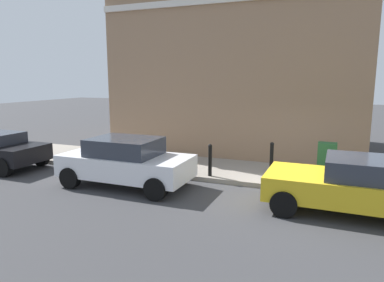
# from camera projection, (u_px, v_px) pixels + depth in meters

# --- Properties ---
(ground) EXTENTS (80.00, 80.00, 0.00)m
(ground) POSITION_uv_depth(u_px,v_px,m) (296.00, 197.00, 9.66)
(ground) COLOR #38383A
(sidewalk) EXTENTS (2.77, 30.00, 0.15)m
(sidewalk) POSITION_uv_depth(u_px,v_px,m) (140.00, 162.00, 13.51)
(sidewalk) COLOR gray
(sidewalk) RESTS_ON ground
(corner_building) EXTENTS (7.47, 10.28, 9.46)m
(corner_building) POSITION_uv_depth(u_px,v_px,m) (246.00, 46.00, 16.27)
(corner_building) COLOR #937256
(corner_building) RESTS_ON ground
(car_yellow) EXTENTS (2.00, 4.38, 1.39)m
(car_yellow) POSITION_uv_depth(u_px,v_px,m) (361.00, 186.00, 8.34)
(car_yellow) COLOR gold
(car_yellow) RESTS_ON ground
(car_white) EXTENTS (1.88, 3.96, 1.48)m
(car_white) POSITION_uv_depth(u_px,v_px,m) (126.00, 161.00, 10.57)
(car_white) COLOR silver
(car_white) RESTS_ON ground
(utility_cabinet) EXTENTS (0.46, 0.61, 1.15)m
(utility_cabinet) POSITION_uv_depth(u_px,v_px,m) (326.00, 162.00, 10.80)
(utility_cabinet) COLOR #1E4C28
(utility_cabinet) RESTS_ON sidewalk
(bollard_near_cabinet) EXTENTS (0.14, 0.14, 1.04)m
(bollard_near_cabinet) POSITION_uv_depth(u_px,v_px,m) (272.00, 157.00, 11.51)
(bollard_near_cabinet) COLOR black
(bollard_near_cabinet) RESTS_ON sidewalk
(bollard_far_kerb) EXTENTS (0.14, 0.14, 1.04)m
(bollard_far_kerb) POSITION_uv_depth(u_px,v_px,m) (210.00, 159.00, 11.17)
(bollard_far_kerb) COLOR black
(bollard_far_kerb) RESTS_ON sidewalk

